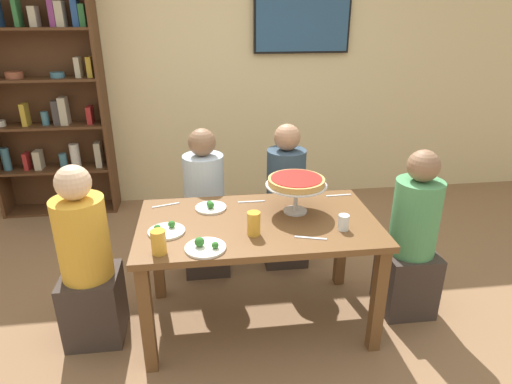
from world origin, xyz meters
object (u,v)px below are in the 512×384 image
salad_plate_far_diner (211,207)px  cutlery_fork_far (339,195)px  bookshelf (47,99)px  cutlery_knife_far (166,205)px  television (302,23)px  diner_far_left (205,213)px  salad_plate_near_diner (166,230)px  cutlery_fork_near (311,238)px  diner_head_west (88,269)px  diner_head_east (411,246)px  water_glass_clear_near (344,222)px  cutlery_knife_near (251,202)px  beer_glass_amber_short (254,224)px  dining_table (258,236)px  salad_plate_spare (205,247)px  diner_far_right (285,205)px  deep_dish_pizza_stand (296,183)px  beer_glass_amber_tall (159,242)px

salad_plate_far_diner → cutlery_fork_far: 0.89m
bookshelf → cutlery_knife_far: (1.18, -1.71, -0.40)m
television → diner_far_left: television is taller
salad_plate_near_diner → cutlery_fork_far: 1.22m
cutlery_fork_near → diner_head_west: bearing=-173.2°
cutlery_fork_near → bookshelf: bearing=148.9°
diner_far_left → diner_head_east: same height
diner_head_east → cutlery_fork_near: diner_head_east is taller
salad_plate_far_diner → water_glass_clear_near: size_ratio=2.15×
cutlery_knife_near → cutlery_knife_far: (-0.56, 0.02, 0.00)m
diner_far_left → salad_plate_far_diner: 0.54m
television → diner_head_west: bearing=-129.5°
salad_plate_near_diner → cutlery_fork_near: size_ratio=1.19×
cutlery_knife_near → cutlery_fork_far: (0.61, 0.03, 0.00)m
diner_head_west → beer_glass_amber_short: size_ratio=8.23×
dining_table → diner_head_east: size_ratio=1.26×
cutlery_knife_near → cutlery_knife_far: bearing=-1.6°
salad_plate_spare → cutlery_fork_far: size_ratio=1.24×
dining_table → diner_far_right: bearing=66.8°
dining_table → cutlery_fork_near: (0.26, -0.25, 0.10)m
beer_glass_amber_short → water_glass_clear_near: (0.53, -0.01, -0.02)m
bookshelf → cutlery_fork_far: bookshelf is taller
television → salad_plate_far_diner: size_ratio=4.74×
television → beer_glass_amber_short: 2.60m
dining_table → deep_dish_pizza_stand: 0.40m
beer_glass_amber_tall → diner_head_east: bearing=11.1°
beer_glass_amber_short → deep_dish_pizza_stand: bearing=41.8°
salad_plate_spare → television: bearing=66.6°
beer_glass_amber_tall → cutlery_fork_near: size_ratio=0.74×
dining_table → cutlery_fork_near: 0.38m
diner_head_west → cutlery_fork_far: size_ratio=6.39×
diner_far_left → salad_plate_near_diner: 0.84m
diner_far_left → salad_plate_near_diner: diner_far_left is taller
bookshelf → diner_head_west: 2.25m
diner_far_right → cutlery_fork_far: bearing=34.4°
bookshelf → cutlery_fork_far: size_ratio=12.29×
deep_dish_pizza_stand → salad_plate_spare: deep_dish_pizza_stand is taller
diner_far_left → beer_glass_amber_short: (0.27, -0.85, 0.32)m
beer_glass_amber_short → cutlery_knife_near: bearing=85.0°
salad_plate_far_diner → beer_glass_amber_tall: 0.60m
water_glass_clear_near → cutlery_knife_near: 0.67m
salad_plate_far_diner → beer_glass_amber_tall: beer_glass_amber_tall is taller
cutlery_fork_near → cutlery_knife_far: bearing=163.5°
salad_plate_near_diner → deep_dish_pizza_stand: bearing=12.5°
diner_far_right → salad_plate_near_diner: diner_far_right is taller
bookshelf → television: bearing=2.1°
diner_far_right → water_glass_clear_near: size_ratio=12.28×
cutlery_knife_near → television: bearing=-111.7°
television → diner_head_east: size_ratio=0.83×
television → diner_far_right: bearing=-106.2°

